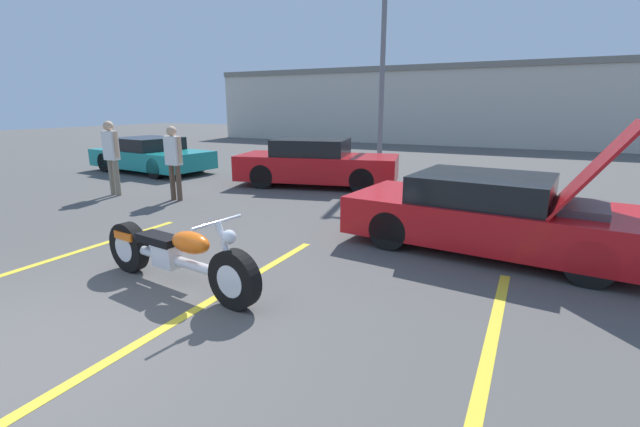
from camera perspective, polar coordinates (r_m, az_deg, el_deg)
The scene contains 12 objects.
ground_plane at distance 4.69m, azimuth -34.30°, elevation -16.20°, with size 80.00×80.00×0.00m, color #514F4C.
parking_stripe_foreground at distance 7.26m, azimuth -33.92°, elevation -5.77°, with size 0.12×5.16×0.01m, color yellow.
parking_stripe_middle at distance 5.01m, azimuth -16.29°, elevation -12.20°, with size 0.12×5.16×0.01m, color yellow.
parking_stripe_back at distance 3.89m, azimuth 20.73°, elevation -20.88°, with size 0.12×5.16×0.01m, color yellow.
far_building at distance 26.87m, azimuth 19.29°, elevation 13.74°, with size 32.00×4.20×4.40m.
light_pole at distance 16.21m, azimuth 8.76°, elevation 23.14°, with size 1.21×0.28×8.72m.
motorcycle at distance 5.51m, azimuth -18.66°, elevation -5.39°, with size 2.64×0.74×0.97m.
show_car_hood_open at distance 7.05m, azimuth 22.08°, elevation -0.04°, with size 4.45×2.25×2.01m.
parked_car_mid_row at distance 11.96m, azimuth -0.50°, elevation 6.66°, with size 4.65×2.69×1.29m.
parked_car_left_row at distance 15.63m, azimuth -21.63°, elevation 7.21°, with size 4.44×2.36×1.15m.
spectator_near_motorcycle at distance 11.76m, azimuth -26.07°, elevation 7.47°, with size 0.52×0.24×1.83m.
spectator_by_show_car at distance 10.57m, azimuth -18.96°, elevation 7.18°, with size 0.52×0.23×1.73m.
Camera 1 is at (3.75, -1.79, 2.18)m, focal length 24.00 mm.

